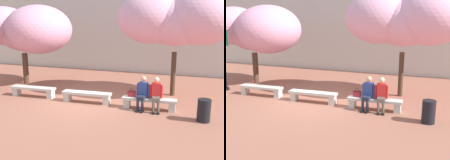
# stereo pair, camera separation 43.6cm
# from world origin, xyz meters

# --- Properties ---
(ground_plane) EXTENTS (100.00, 100.00, 0.00)m
(ground_plane) POSITION_xyz_m (0.00, 0.00, 0.00)
(ground_plane) COLOR #9E604C
(stone_bench_west_end) EXTENTS (2.09, 0.54, 0.45)m
(stone_bench_west_end) POSITION_xyz_m (-2.63, 0.00, 0.31)
(stone_bench_west_end) COLOR beige
(stone_bench_west_end) RESTS_ON ground
(stone_bench_near_west) EXTENTS (2.09, 0.54, 0.45)m
(stone_bench_near_west) POSITION_xyz_m (0.00, 0.00, 0.31)
(stone_bench_near_west) COLOR beige
(stone_bench_near_west) RESTS_ON ground
(stone_bench_center) EXTENTS (2.09, 0.54, 0.45)m
(stone_bench_center) POSITION_xyz_m (2.63, 0.00, 0.31)
(stone_bench_center) COLOR beige
(stone_bench_center) RESTS_ON ground
(person_seated_left) EXTENTS (0.51, 0.70, 1.29)m
(person_seated_left) POSITION_xyz_m (2.38, -0.05, 0.70)
(person_seated_left) COLOR black
(person_seated_left) RESTS_ON ground
(person_seated_right) EXTENTS (0.50, 0.73, 1.29)m
(person_seated_right) POSITION_xyz_m (2.89, -0.05, 0.70)
(person_seated_right) COLOR black
(person_seated_right) RESTS_ON ground
(handbag) EXTENTS (0.30, 0.15, 0.34)m
(handbag) POSITION_xyz_m (1.93, 0.01, 0.58)
(handbag) COLOR #A3232D
(handbag) RESTS_ON stone_bench_center
(cherry_tree_main) EXTENTS (5.18, 3.42, 4.67)m
(cherry_tree_main) POSITION_xyz_m (3.32, 2.30, 3.42)
(cherry_tree_main) COLOR #473323
(cherry_tree_main) RESTS_ON ground
(cherry_tree_secondary) EXTENTS (4.94, 3.52, 4.13)m
(cherry_tree_secondary) POSITION_xyz_m (-4.28, 1.98, 2.92)
(cherry_tree_secondary) COLOR #513828
(cherry_tree_secondary) RESTS_ON ground
(trash_bin) EXTENTS (0.44, 0.44, 0.78)m
(trash_bin) POSITION_xyz_m (4.62, -0.61, 0.39)
(trash_bin) COLOR black
(trash_bin) RESTS_ON ground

